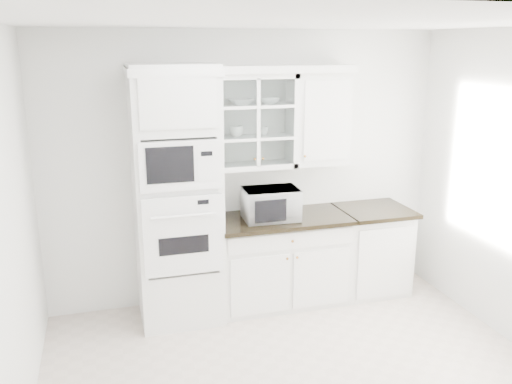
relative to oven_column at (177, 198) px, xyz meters
name	(u,v)px	position (x,y,z in m)	size (l,w,h in m)	color
room_shell	(291,151)	(0.75, -0.99, 0.58)	(4.00, 3.50, 2.70)	white
oven_column	(177,198)	(0.00, 0.00, 0.00)	(0.76, 0.68, 2.40)	white
base_cabinet_run	(281,259)	(1.03, 0.03, -0.74)	(1.32, 0.67, 0.92)	white
extra_base_cabinet	(371,249)	(2.03, 0.03, -0.74)	(0.72, 0.67, 0.92)	white
upper_cabinet_glass	(254,121)	(0.78, 0.17, 0.65)	(0.80, 0.33, 0.90)	white
upper_cabinet_solid	(319,119)	(1.46, 0.17, 0.65)	(0.55, 0.33, 0.90)	white
crown_molding	(243,69)	(0.68, 0.14, 1.14)	(2.14, 0.38, 0.07)	white
countertop_microwave	(270,203)	(0.90, -0.01, -0.13)	(0.52, 0.44, 0.30)	white
bowl_a	(241,102)	(0.65, 0.15, 0.84)	(0.23, 0.23, 0.06)	white
bowl_b	(269,101)	(0.93, 0.16, 0.84)	(0.20, 0.20, 0.06)	white
cup_a	(236,131)	(0.61, 0.16, 0.56)	(0.13, 0.13, 0.10)	white
cup_b	(263,131)	(0.88, 0.17, 0.55)	(0.09, 0.09, 0.08)	white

